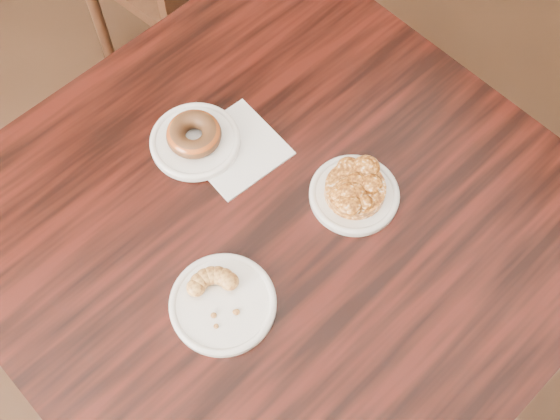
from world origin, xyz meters
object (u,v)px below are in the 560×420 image
glazed_donut (194,134)px  cafe_table (279,293)px  apple_fritter (355,188)px  cruller_fragment (222,300)px

glazed_donut → cafe_table: bearing=-76.8°
cafe_table → glazed_donut: size_ratio=9.83×
glazed_donut → apple_fritter: glazed_donut is taller
apple_fritter → cruller_fragment: size_ratio=1.41×
glazed_donut → apple_fritter: 0.31m
cafe_table → glazed_donut: glazed_donut is taller
cafe_table → apple_fritter: 0.43m
cafe_table → cruller_fragment: size_ratio=9.41×
apple_fritter → cruller_fragment: apple_fritter is taller
cafe_table → cruller_fragment: cruller_fragment is taller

